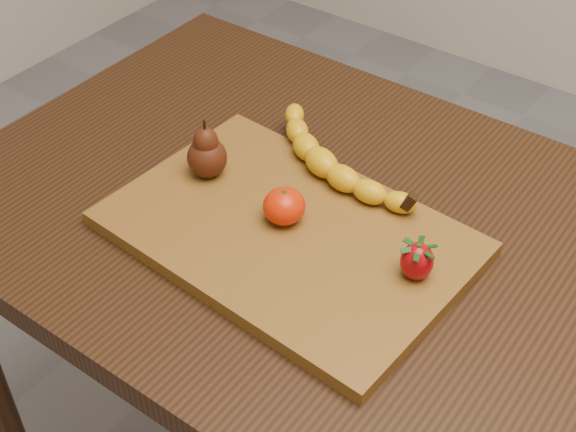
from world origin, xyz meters
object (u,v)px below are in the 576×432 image
Objects in this scene: cutting_board at (288,234)px; pear at (206,148)px; table at (314,265)px; mandarin at (284,206)px.

cutting_board is 5.24× the size of pear.
table is 0.15m from mandarin.
pear reaches higher than mandarin.
pear reaches higher than cutting_board.
pear is 0.14m from mandarin.
pear is 1.57× the size of mandarin.
cutting_board is 0.04m from mandarin.
mandarin is at bearing -6.65° from pear.
mandarin reaches higher than table.
pear is at bearing 173.35° from mandarin.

